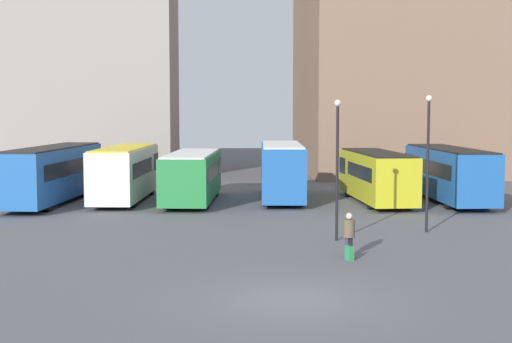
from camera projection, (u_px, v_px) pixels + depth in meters
ground_plane at (292, 300)px, 20.12m from camera, size 160.00×160.00×0.00m
building_block_right at (484, 17)px, 61.19m from camera, size 31.07×17.43×26.56m
bus_0 at (53, 172)px, 41.10m from camera, size 3.79×11.69×3.24m
bus_1 at (125, 172)px, 41.94m from camera, size 3.14×9.76×3.18m
bus_2 at (192, 175)px, 41.26m from camera, size 3.43×9.48×2.89m
bus_3 at (282, 169)px, 42.46m from camera, size 3.03×9.47×3.34m
bus_4 at (376, 175)px, 41.14m from camera, size 2.74×9.12×2.93m
bus_5 at (448, 172)px, 41.59m from camera, size 2.59×10.48×3.14m
traveler at (349, 231)px, 25.81m from camera, size 0.54×0.54×1.63m
suitcase at (349, 253)px, 25.35m from camera, size 0.30×0.37×0.77m
lamp_post_0 at (337, 158)px, 28.95m from camera, size 0.28×0.28×5.77m
lamp_post_1 at (428, 153)px, 30.94m from camera, size 0.28×0.28×5.98m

